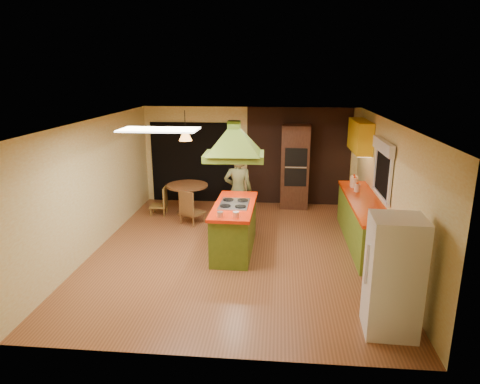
# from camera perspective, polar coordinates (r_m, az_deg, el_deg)

# --- Properties ---
(ground) EXTENTS (6.50, 6.50, 0.00)m
(ground) POSITION_cam_1_polar(r_m,az_deg,el_deg) (8.38, -0.29, -7.80)
(ground) COLOR brown
(ground) RESTS_ON ground
(room_walls) EXTENTS (5.50, 6.50, 6.50)m
(room_walls) POSITION_cam_1_polar(r_m,az_deg,el_deg) (7.96, -0.31, 0.48)
(room_walls) COLOR beige
(room_walls) RESTS_ON ground
(ceiling_plane) EXTENTS (6.50, 6.50, 0.00)m
(ceiling_plane) POSITION_cam_1_polar(r_m,az_deg,el_deg) (7.73, -0.32, 9.46)
(ceiling_plane) COLOR silver
(ceiling_plane) RESTS_ON room_walls
(brick_panel) EXTENTS (2.64, 0.03, 2.50)m
(brick_panel) POSITION_cam_1_polar(r_m,az_deg,el_deg) (11.09, 7.80, 4.67)
(brick_panel) COLOR #381E14
(brick_panel) RESTS_ON ground
(nook_opening) EXTENTS (2.20, 0.03, 2.10)m
(nook_opening) POSITION_cam_1_polar(r_m,az_deg,el_deg) (11.34, -6.28, 3.94)
(nook_opening) COLOR black
(nook_opening) RESTS_ON ground
(right_counter) EXTENTS (0.62, 3.05, 0.92)m
(right_counter) POSITION_cam_1_polar(r_m,az_deg,el_deg) (8.90, 16.03, -3.81)
(right_counter) COLOR olive
(right_counter) RESTS_ON ground
(upper_cabinets) EXTENTS (0.34, 1.40, 0.70)m
(upper_cabinets) POSITION_cam_1_polar(r_m,az_deg,el_deg) (10.11, 15.73, 7.20)
(upper_cabinets) COLOR yellow
(upper_cabinets) RESTS_ON room_walls
(window_right) EXTENTS (0.12, 1.35, 1.06)m
(window_right) POSITION_cam_1_polar(r_m,az_deg,el_deg) (8.43, 18.59, 4.14)
(window_right) COLOR black
(window_right) RESTS_ON room_walls
(fluor_panel) EXTENTS (1.20, 0.60, 0.03)m
(fluor_panel) POSITION_cam_1_polar(r_m,az_deg,el_deg) (6.76, -10.75, 8.17)
(fluor_panel) COLOR white
(fluor_panel) RESTS_ON ceiling_plane
(kitchen_island) EXTENTS (0.79, 1.88, 0.95)m
(kitchen_island) POSITION_cam_1_polar(r_m,az_deg,el_deg) (8.22, -0.76, -4.72)
(kitchen_island) COLOR #556C1B
(kitchen_island) RESTS_ON ground
(range_hood) EXTENTS (1.11, 0.82, 0.80)m
(range_hood) POSITION_cam_1_polar(r_m,az_deg,el_deg) (7.78, -0.81, 7.63)
(range_hood) COLOR #516B1A
(range_hood) RESTS_ON ceiling_plane
(man) EXTENTS (0.64, 0.44, 1.69)m
(man) POSITION_cam_1_polar(r_m,az_deg,el_deg) (9.33, -0.25, 0.16)
(man) COLOR #4E4D29
(man) RESTS_ON ground
(refrigerator) EXTENTS (0.68, 0.65, 1.60)m
(refrigerator) POSITION_cam_1_polar(r_m,az_deg,el_deg) (5.96, 19.77, -10.50)
(refrigerator) COLOR white
(refrigerator) RESTS_ON ground
(wall_oven) EXTENTS (0.72, 0.63, 2.09)m
(wall_oven) POSITION_cam_1_polar(r_m,az_deg,el_deg) (10.85, 7.38, 3.35)
(wall_oven) COLOR #4E2A19
(wall_oven) RESTS_ON ground
(dining_table) EXTENTS (0.99, 0.99, 0.74)m
(dining_table) POSITION_cam_1_polar(r_m,az_deg,el_deg) (10.39, -7.02, -0.18)
(dining_table) COLOR brown
(dining_table) RESTS_ON ground
(chair_left) EXTENTS (0.40, 0.40, 0.69)m
(chair_left) POSITION_cam_1_polar(r_m,az_deg,el_deg) (10.51, -10.83, -1.16)
(chair_left) COLOR brown
(chair_left) RESTS_ON ground
(chair_near) EXTENTS (0.60, 0.60, 0.80)m
(chair_near) POSITION_cam_1_polar(r_m,az_deg,el_deg) (9.76, -6.36, -1.93)
(chair_near) COLOR brown
(chair_near) RESTS_ON ground
(pendant_lamp) EXTENTS (0.36, 0.36, 0.20)m
(pendant_lamp) POSITION_cam_1_polar(r_m,az_deg,el_deg) (10.10, -7.28, 7.37)
(pendant_lamp) COLOR #FF9E3F
(pendant_lamp) RESTS_ON ceiling_plane
(canister_large) EXTENTS (0.20, 0.20, 0.23)m
(canister_large) POSITION_cam_1_polar(r_m,az_deg,el_deg) (9.69, 14.93, 1.40)
(canister_large) COLOR #FFEFCD
(canister_large) RESTS_ON right_counter
(canister_medium) EXTENTS (0.16, 0.16, 0.21)m
(canister_medium) POSITION_cam_1_polar(r_m,az_deg,el_deg) (9.61, 15.01, 1.21)
(canister_medium) COLOR #FAE9C9
(canister_medium) RESTS_ON right_counter
(canister_small) EXTENTS (0.14, 0.14, 0.16)m
(canister_small) POSITION_cam_1_polar(r_m,az_deg,el_deg) (9.29, 15.34, 0.53)
(canister_small) COLOR beige
(canister_small) RESTS_ON right_counter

